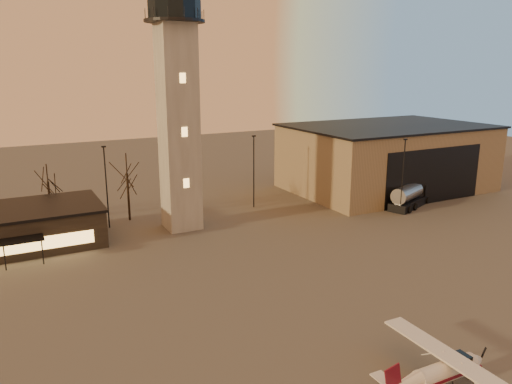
% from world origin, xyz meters
% --- Properties ---
extents(ground, '(220.00, 220.00, 0.00)m').
position_xyz_m(ground, '(0.00, 0.00, 0.00)').
color(ground, '#484643').
rests_on(ground, ground).
extents(control_tower, '(6.80, 6.80, 32.60)m').
position_xyz_m(control_tower, '(0.00, 30.00, 16.33)').
color(control_tower, gray).
rests_on(control_tower, ground).
extents(hangar, '(30.60, 20.60, 10.30)m').
position_xyz_m(hangar, '(36.00, 33.98, 5.15)').
color(hangar, '#907B5E').
rests_on(hangar, ground).
extents(light_poles, '(58.50, 12.25, 10.14)m').
position_xyz_m(light_poles, '(0.50, 31.00, 5.41)').
color(light_poles, black).
rests_on(light_poles, ground).
extents(tree_row, '(37.20, 9.20, 8.80)m').
position_xyz_m(tree_row, '(-13.70, 39.16, 5.94)').
color(tree_row, black).
rests_on(tree_row, ground).
extents(cessna_front, '(8.41, 10.64, 2.94)m').
position_xyz_m(cessna_front, '(3.70, -7.71, 1.01)').
color(cessna_front, silver).
rests_on(cessna_front, ground).
extents(fuel_truck, '(9.24, 5.78, 3.32)m').
position_xyz_m(fuel_truck, '(31.65, 23.99, 1.31)').
color(fuel_truck, black).
rests_on(fuel_truck, ground).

